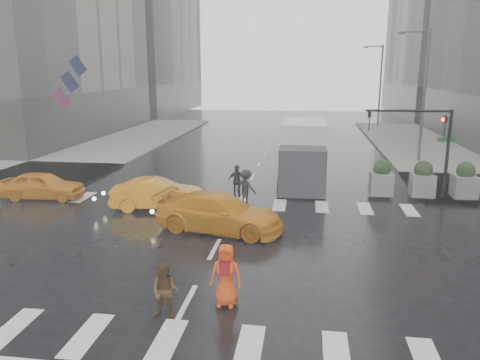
% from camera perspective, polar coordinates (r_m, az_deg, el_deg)
% --- Properties ---
extents(ground, '(120.00, 120.00, 0.00)m').
position_cam_1_polar(ground, '(17.15, -3.11, -8.39)').
color(ground, black).
rests_on(ground, ground).
extents(sidewalk_nw, '(35.00, 35.00, 0.15)m').
position_cam_1_polar(sidewalk_nw, '(40.61, -25.97, 3.07)').
color(sidewalk_nw, gray).
rests_on(sidewalk_nw, ground).
extents(road_markings, '(18.00, 48.00, 0.01)m').
position_cam_1_polar(road_markings, '(17.15, -3.11, -8.37)').
color(road_markings, silver).
rests_on(road_markings, ground).
extents(traffic_signal_pole, '(4.45, 0.42, 4.50)m').
position_cam_1_polar(traffic_signal_pole, '(24.54, 21.91, 5.04)').
color(traffic_signal_pole, black).
rests_on(traffic_signal_pole, ground).
extents(street_lamp_near, '(2.15, 0.22, 9.00)m').
position_cam_1_polar(street_lamp_near, '(34.53, 21.35, 10.09)').
color(street_lamp_near, '#59595B').
rests_on(street_lamp_near, ground).
extents(street_lamp_far, '(2.15, 0.22, 9.00)m').
position_cam_1_polar(street_lamp_far, '(54.20, 16.61, 11.27)').
color(street_lamp_far, '#59595B').
rests_on(street_lamp_far, ground).
extents(planter_west, '(1.10, 1.10, 1.80)m').
position_cam_1_polar(planter_west, '(24.72, 16.85, 0.21)').
color(planter_west, gray).
rests_on(planter_west, ground).
extents(planter_mid, '(1.10, 1.10, 1.80)m').
position_cam_1_polar(planter_mid, '(25.11, 21.36, 0.06)').
color(planter_mid, gray).
rests_on(planter_mid, ground).
extents(planter_east, '(1.10, 1.10, 1.80)m').
position_cam_1_polar(planter_east, '(25.65, 25.71, -0.09)').
color(planter_east, gray).
rests_on(planter_east, ground).
extents(flag_cluster, '(2.87, 3.06, 4.69)m').
position_cam_1_polar(flag_cluster, '(38.70, -20.44, 11.44)').
color(flag_cluster, '#59595B').
rests_on(flag_cluster, ground).
extents(pedestrian_brown, '(0.78, 0.63, 1.52)m').
position_cam_1_polar(pedestrian_brown, '(12.54, -9.13, -13.23)').
color(pedestrian_brown, '#473119').
rests_on(pedestrian_brown, ground).
extents(pedestrian_orange, '(0.90, 0.62, 1.76)m').
position_cam_1_polar(pedestrian_orange, '(12.99, -1.71, -11.47)').
color(pedestrian_orange, '#EF4710').
rests_on(pedestrian_orange, ground).
extents(pedestrian_far_a, '(0.99, 0.63, 1.65)m').
position_cam_1_polar(pedestrian_far_a, '(23.75, -0.33, -0.12)').
color(pedestrian_far_a, black).
rests_on(pedestrian_far_a, ground).
extents(pedestrian_far_b, '(1.27, 1.05, 1.71)m').
position_cam_1_polar(pedestrian_far_b, '(22.33, 0.72, -0.90)').
color(pedestrian_far_b, black).
rests_on(pedestrian_far_b, ground).
extents(taxi_front, '(4.15, 1.90, 1.38)m').
position_cam_1_polar(taxi_front, '(25.44, -22.93, -0.60)').
color(taxi_front, orange).
rests_on(taxi_front, ground).
extents(taxi_mid, '(4.48, 2.33, 1.41)m').
position_cam_1_polar(taxi_mid, '(22.10, -10.01, -1.67)').
color(taxi_mid, orange).
rests_on(taxi_mid, ground).
extents(taxi_rear, '(4.91, 2.98, 1.51)m').
position_cam_1_polar(taxi_rear, '(18.78, -2.53, -4.00)').
color(taxi_rear, orange).
rests_on(taxi_rear, ground).
extents(box_truck, '(2.48, 6.62, 3.51)m').
position_cam_1_polar(box_truck, '(26.32, 7.66, 3.42)').
color(box_truck, silver).
rests_on(box_truck, ground).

